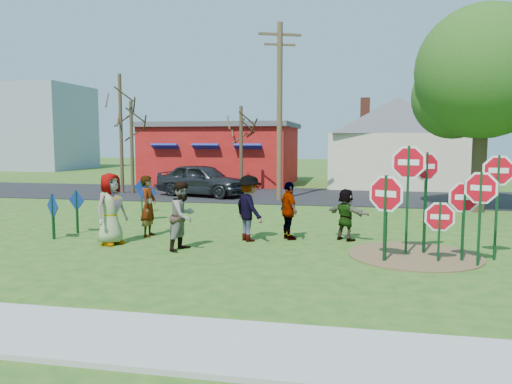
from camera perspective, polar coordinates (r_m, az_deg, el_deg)
ground at (r=14.14m, az=-1.37°, el=-5.57°), size 120.00×120.00×0.00m
sidewalk at (r=7.55m, az=-14.02°, el=-15.91°), size 22.00×1.80×0.08m
road at (r=25.35m, az=4.38°, el=-0.39°), size 120.00×7.50×0.04m
dirt_patch at (r=12.90m, az=17.63°, el=-6.91°), size 3.20×3.20×0.03m
red_building at (r=32.65m, az=-3.83°, el=4.46°), size 9.40×7.69×3.90m
cream_house at (r=31.60m, az=15.90°, el=5.94°), size 9.40×9.40×6.50m
distant_building at (r=53.47m, az=-24.31°, el=6.72°), size 10.00×8.00×8.00m
stop_sign_a at (r=11.86m, az=14.63°, el=-0.88°), size 1.03×0.58×2.18m
stop_sign_b at (r=12.92m, az=18.87°, el=1.69°), size 0.87×0.42×2.66m
stop_sign_c at (r=12.07m, az=24.29°, el=-0.55°), size 0.90×0.39×2.26m
stop_sign_d at (r=12.90m, az=25.92°, el=1.21°), size 0.97×0.08×2.61m
stop_sign_e at (r=12.24m, az=20.24°, el=-3.04°), size 0.93×0.07×1.53m
stop_sign_f at (r=12.45m, az=22.69°, el=-1.10°), size 0.98×0.12×2.01m
stop_sign_g at (r=12.57m, az=17.00°, el=1.91°), size 1.10×0.17×2.84m
blue_diamond_a at (r=15.32m, az=-22.19°, el=-2.06°), size 0.62×0.42×1.31m
blue_diamond_b at (r=16.02m, az=-19.80°, el=-1.57°), size 0.61×0.20×1.32m
blue_diamond_c at (r=17.91m, az=-12.32°, el=-0.58°), size 0.72×0.07×1.34m
blue_diamond_d at (r=19.87m, az=-12.93°, el=0.03°), size 0.58×0.19×1.32m
person_a at (r=14.01m, az=-16.26°, el=-1.87°), size 0.93×1.11×1.95m
person_b at (r=14.96m, az=-12.19°, el=-1.58°), size 0.46×0.67×1.79m
person_c at (r=12.95m, az=-8.35°, el=-2.71°), size 0.88×1.01×1.78m
person_d at (r=13.95m, az=-0.80°, el=-1.86°), size 1.30×1.35×1.85m
person_e at (r=14.17m, az=3.77°, el=-2.16°), size 0.85×1.04×1.65m
person_f at (r=14.28m, az=10.22°, el=-2.55°), size 1.36×1.15×1.47m
suv at (r=24.96m, az=-6.16°, el=1.40°), size 5.07×3.14×1.61m
utility_pole at (r=23.21m, az=2.72°, el=9.54°), size 1.88×0.85×8.11m
leafy_tree at (r=21.50m, az=24.85°, el=11.62°), size 5.62×5.13×7.99m
bare_tree_west at (r=27.14m, az=-15.22°, el=8.30°), size 1.80×1.80×6.22m
bare_tree_east at (r=28.91m, az=-1.44°, el=5.60°), size 1.80×1.80×4.07m
bare_tree_mid at (r=27.01m, az=-14.04°, el=6.43°), size 1.80×1.80×4.83m
bare_tree_extra at (r=26.26m, az=-1.71°, el=6.27°), size 1.80×1.80×4.57m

